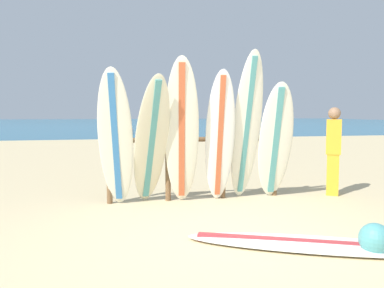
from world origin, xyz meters
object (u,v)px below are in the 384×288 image
small_boat_offshore (118,130)px  surfboard_leaning_center_right (246,128)px  beach_ball (375,239)px  surfboard_leaning_center (220,137)px  surfboard_leaning_right (275,142)px  surfboard_leaning_far_left (116,139)px  surfboard_leaning_center_left (182,133)px  surfboard_lying_on_sand (319,245)px  beachgoer_standing (334,147)px  surfboard_rack (196,156)px  surfboard_leaning_left (151,142)px

small_boat_offshore → surfboard_leaning_center_right: bearing=-86.5°
small_boat_offshore → beach_ball: bearing=-85.8°
surfboard_leaning_center → surfboard_leaning_right: bearing=1.4°
beach_ball → surfboard_leaning_far_left: bearing=134.3°
surfboard_leaning_center_right → surfboard_leaning_right: bearing=1.9°
surfboard_leaning_center_left → beach_ball: surfboard_leaning_center_left is taller
surfboard_lying_on_sand → beachgoer_standing: 2.99m
surfboard_leaning_right → surfboard_lying_on_sand: size_ratio=0.68×
surfboard_leaning_center → beachgoer_standing: 2.11m
surfboard_rack → surfboard_lying_on_sand: 2.77m
beachgoer_standing → surfboard_leaning_far_left: bearing=-178.9°
surfboard_leaning_far_left → surfboard_leaning_center: (1.64, -0.03, 0.00)m
surfboard_leaning_far_left → small_boat_offshore: 22.30m
surfboard_leaning_right → surfboard_rack: bearing=166.6°
surfboard_leaning_far_left → surfboard_lying_on_sand: bearing=-47.7°
surfboard_leaning_left → surfboard_lying_on_sand: (1.53, -2.25, -0.97)m
surfboard_leaning_left → surfboard_lying_on_sand: bearing=-55.7°
surfboard_leaning_left → small_boat_offshore: 22.31m
beachgoer_standing → surfboard_leaning_center: bearing=-177.2°
surfboard_leaning_right → surfboard_leaning_center: bearing=-178.6°
surfboard_leaning_left → surfboard_leaning_center: surfboard_leaning_center is taller
surfboard_rack → small_boat_offshore: 21.98m
surfboard_leaning_center_left → beach_ball: 3.09m
surfboard_rack → surfboard_leaning_center_right: surfboard_leaning_center_right is taller
surfboard_lying_on_sand → small_boat_offshore: small_boat_offshore is taller
surfboard_leaning_center_right → beachgoer_standing: (1.65, 0.10, -0.36)m
surfboard_leaning_far_left → surfboard_leaning_center_right: size_ratio=0.87×
small_boat_offshore → beachgoer_standing: bearing=-82.2°
surfboard_leaning_center_right → beach_ball: surfboard_leaning_center_right is taller
surfboard_leaning_center_left → surfboard_leaning_center_right: size_ratio=0.94×
surfboard_leaning_center_left → beachgoer_standing: (2.73, 0.14, -0.29)m
surfboard_leaning_center → surfboard_lying_on_sand: bearing=-79.0°
small_boat_offshore → surfboard_leaning_center_left: bearing=-89.2°
surfboard_leaning_center_left → surfboard_leaning_center_right: bearing=2.5°
surfboard_rack → small_boat_offshore: size_ratio=1.32×
surfboard_leaning_left → beach_ball: (1.98, -2.55, -0.85)m
surfboard_leaning_left → surfboard_rack: bearing=22.9°
surfboard_leaning_center_right → small_boat_offshore: 22.35m
surfboard_leaning_center_right → beachgoer_standing: bearing=3.3°
surfboard_rack → surfboard_leaning_center_left: 0.64m
surfboard_leaning_center_left → surfboard_rack: bearing=49.8°
surfboard_leaning_left → surfboard_leaning_right: (2.07, 0.03, -0.04)m
surfboard_leaning_left → surfboard_leaning_right: size_ratio=1.04×
surfboard_rack → surfboard_leaning_center_right: (0.77, -0.32, 0.49)m
surfboard_leaning_far_left → surfboard_leaning_left: bearing=-3.1°
surfboard_leaning_far_left → surfboard_lying_on_sand: size_ratio=0.74×
surfboard_leaning_left → surfboard_leaning_center_right: surfboard_leaning_center_right is taller
surfboard_rack → surfboard_leaning_center_left: (-0.31, -0.37, 0.42)m
surfboard_leaning_center_right → beach_ball: (0.43, -2.56, -1.04)m
surfboard_rack → surfboard_leaning_left: size_ratio=1.46×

